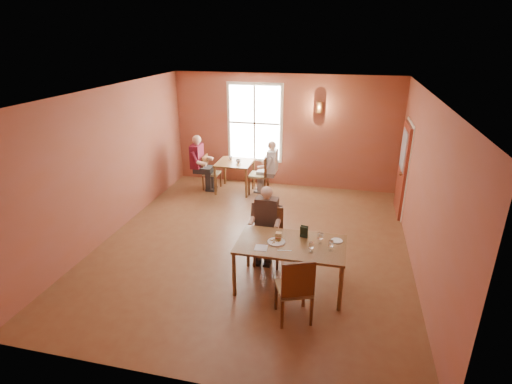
% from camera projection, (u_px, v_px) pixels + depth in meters
% --- Properties ---
extents(ground, '(6.00, 7.00, 0.01)m').
position_uv_depth(ground, '(254.00, 244.00, 8.04)').
color(ground, brown).
rests_on(ground, ground).
extents(wall_back, '(6.00, 0.04, 3.00)m').
position_uv_depth(wall_back, '(284.00, 132.00, 10.64)').
color(wall_back, brown).
rests_on(wall_back, ground).
extents(wall_front, '(6.00, 0.04, 3.00)m').
position_uv_depth(wall_front, '(178.00, 277.00, 4.32)').
color(wall_front, brown).
rests_on(wall_front, ground).
extents(wall_left, '(0.04, 7.00, 3.00)m').
position_uv_depth(wall_left, '(110.00, 163.00, 8.12)').
color(wall_left, brown).
rests_on(wall_left, ground).
extents(wall_right, '(0.04, 7.00, 3.00)m').
position_uv_depth(wall_right, '(423.00, 187.00, 6.85)').
color(wall_right, brown).
rests_on(wall_right, ground).
extents(ceiling, '(6.00, 7.00, 0.04)m').
position_uv_depth(ceiling, '(253.00, 92.00, 6.92)').
color(ceiling, white).
rests_on(ceiling, wall_back).
extents(window, '(1.36, 0.10, 1.96)m').
position_uv_depth(window, '(255.00, 123.00, 10.69)').
color(window, white).
rests_on(window, wall_back).
extents(door, '(0.12, 1.04, 2.10)m').
position_uv_depth(door, '(402.00, 170.00, 9.10)').
color(door, maroon).
rests_on(door, ground).
extents(wall_sconce, '(0.16, 0.16, 0.28)m').
position_uv_depth(wall_sconce, '(319.00, 107.00, 10.10)').
color(wall_sconce, brown).
rests_on(wall_sconce, wall_back).
extents(main_table, '(1.74, 0.98, 0.81)m').
position_uv_depth(main_table, '(290.00, 265.00, 6.55)').
color(main_table, brown).
rests_on(main_table, ground).
extents(chair_diner_main, '(0.46, 0.46, 1.04)m').
position_uv_depth(chair_diner_main, '(268.00, 237.00, 7.20)').
color(chair_diner_main, brown).
rests_on(chair_diner_main, ground).
extents(diner_main, '(0.54, 0.54, 1.35)m').
position_uv_depth(diner_main, '(268.00, 231.00, 7.12)').
color(diner_main, '#402D24').
rests_on(diner_main, ground).
extents(chair_empty, '(0.62, 0.62, 1.07)m').
position_uv_depth(chair_empty, '(294.00, 287.00, 5.78)').
color(chair_empty, '#3C1F12').
rests_on(chair_empty, ground).
extents(plate_food, '(0.37, 0.37, 0.04)m').
position_uv_depth(plate_food, '(276.00, 241.00, 6.43)').
color(plate_food, white).
rests_on(plate_food, main_table).
extents(sandwich, '(0.09, 0.09, 0.12)m').
position_uv_depth(sandwich, '(278.00, 237.00, 6.49)').
color(sandwich, tan).
rests_on(sandwich, main_table).
extents(goblet_a, '(0.11, 0.11, 0.21)m').
position_uv_depth(goblet_a, '(320.00, 238.00, 6.36)').
color(goblet_a, white).
rests_on(goblet_a, main_table).
extents(goblet_b, '(0.10, 0.10, 0.19)m').
position_uv_depth(goblet_b, '(331.00, 245.00, 6.15)').
color(goblet_b, white).
rests_on(goblet_b, main_table).
extents(goblet_c, '(0.10, 0.10, 0.19)m').
position_uv_depth(goblet_c, '(311.00, 247.00, 6.11)').
color(goblet_c, silver).
rests_on(goblet_c, main_table).
extents(menu_stand, '(0.14, 0.09, 0.21)m').
position_uv_depth(menu_stand, '(304.00, 232.00, 6.55)').
color(menu_stand, black).
rests_on(menu_stand, main_table).
extents(knife, '(0.22, 0.05, 0.00)m').
position_uv_depth(knife, '(285.00, 251.00, 6.19)').
color(knife, silver).
rests_on(knife, main_table).
extents(napkin, '(0.21, 0.21, 0.01)m').
position_uv_depth(napkin, '(261.00, 248.00, 6.27)').
color(napkin, white).
rests_on(napkin, main_table).
extents(side_plate, '(0.22, 0.22, 0.01)m').
position_uv_depth(side_plate, '(337.00, 241.00, 6.47)').
color(side_plate, silver).
rests_on(side_plate, main_table).
extents(second_table, '(0.91, 0.91, 0.80)m').
position_uv_depth(second_table, '(235.00, 176.00, 10.61)').
color(second_table, brown).
rests_on(second_table, ground).
extents(chair_diner_white, '(0.46, 0.46, 1.05)m').
position_uv_depth(chair_diner_white, '(259.00, 174.00, 10.43)').
color(chair_diner_white, brown).
rests_on(chair_diner_white, ground).
extents(diner_white, '(0.54, 0.54, 1.35)m').
position_uv_depth(diner_white, '(260.00, 168.00, 10.36)').
color(diner_white, white).
rests_on(diner_white, ground).
extents(chair_diner_maroon, '(0.41, 0.41, 0.92)m').
position_uv_depth(chair_diner_maroon, '(212.00, 172.00, 10.72)').
color(chair_diner_maroon, brown).
rests_on(chair_diner_maroon, ground).
extents(diner_maroon, '(0.57, 0.57, 1.44)m').
position_uv_depth(diner_maroon, '(210.00, 163.00, 10.64)').
color(diner_maroon, maroon).
rests_on(diner_maroon, ground).
extents(cup_a, '(0.14, 0.14, 0.10)m').
position_uv_depth(cup_a, '(238.00, 161.00, 10.36)').
color(cup_a, white).
rests_on(cup_a, second_table).
extents(cup_b, '(0.14, 0.14, 0.10)m').
position_uv_depth(cup_b, '(231.00, 158.00, 10.62)').
color(cup_b, silver).
rests_on(cup_b, second_table).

